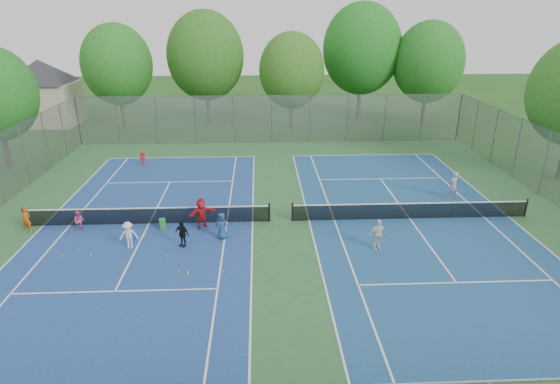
# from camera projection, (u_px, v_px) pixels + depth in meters

# --- Properties ---
(ground) EXTENTS (120.00, 120.00, 0.00)m
(ground) POSITION_uv_depth(u_px,v_px,m) (281.00, 221.00, 25.07)
(ground) COLOR #214E18
(ground) RESTS_ON ground
(court_pad) EXTENTS (32.00, 32.00, 0.01)m
(court_pad) POSITION_uv_depth(u_px,v_px,m) (281.00, 221.00, 25.06)
(court_pad) COLOR #2D5F33
(court_pad) RESTS_ON ground
(court_left) EXTENTS (10.97, 23.77, 0.01)m
(court_left) POSITION_uv_depth(u_px,v_px,m) (149.00, 224.00, 24.76)
(court_left) COLOR navy
(court_left) RESTS_ON court_pad
(court_right) EXTENTS (10.97, 23.77, 0.01)m
(court_right) POSITION_uv_depth(u_px,v_px,m) (410.00, 219.00, 25.36)
(court_right) COLOR navy
(court_right) RESTS_ON court_pad
(net_left) EXTENTS (12.87, 0.10, 0.91)m
(net_left) POSITION_uv_depth(u_px,v_px,m) (148.00, 216.00, 24.60)
(net_left) COLOR black
(net_left) RESTS_ON ground
(net_right) EXTENTS (12.87, 0.10, 0.91)m
(net_right) POSITION_uv_depth(u_px,v_px,m) (410.00, 211.00, 25.20)
(net_right) COLOR black
(net_right) RESTS_ON ground
(fence_north) EXTENTS (32.00, 0.10, 4.00)m
(fence_north) POSITION_uv_depth(u_px,v_px,m) (272.00, 119.00, 39.22)
(fence_north) COLOR gray
(fence_north) RESTS_ON ground
(house) EXTENTS (11.03, 11.03, 7.30)m
(house) POSITION_uv_depth(u_px,v_px,m) (41.00, 81.00, 44.92)
(house) COLOR #B7A88C
(house) RESTS_ON ground
(tree_nw) EXTENTS (6.40, 6.40, 9.58)m
(tree_nw) POSITION_uv_depth(u_px,v_px,m) (117.00, 65.00, 42.79)
(tree_nw) COLOR #443326
(tree_nw) RESTS_ON ground
(tree_nl) EXTENTS (7.20, 7.20, 10.69)m
(tree_nl) POSITION_uv_depth(u_px,v_px,m) (205.00, 56.00, 43.83)
(tree_nl) COLOR #443326
(tree_nl) RESTS_ON ground
(tree_nc) EXTENTS (6.00, 6.00, 8.85)m
(tree_nc) POSITION_uv_depth(u_px,v_px,m) (292.00, 71.00, 42.73)
(tree_nc) COLOR #443326
(tree_nc) RESTS_ON ground
(tree_nr) EXTENTS (7.60, 7.60, 11.42)m
(tree_nr) POSITION_uv_depth(u_px,v_px,m) (362.00, 49.00, 45.22)
(tree_nr) COLOR #443326
(tree_nr) RESTS_ON ground
(tree_ne) EXTENTS (6.60, 6.60, 9.77)m
(tree_ne) POSITION_uv_depth(u_px,v_px,m) (429.00, 62.00, 44.00)
(tree_ne) COLOR #443326
(tree_ne) RESTS_ON ground
(ball_crate) EXTENTS (0.34, 0.34, 0.27)m
(ball_crate) POSITION_uv_depth(u_px,v_px,m) (134.00, 236.00, 23.09)
(ball_crate) COLOR #193AC2
(ball_crate) RESTS_ON ground
(ball_hopper) EXTENTS (0.38, 0.38, 0.58)m
(ball_hopper) POSITION_uv_depth(u_px,v_px,m) (162.00, 224.00, 24.05)
(ball_hopper) COLOR green
(ball_hopper) RESTS_ON ground
(student_a) EXTENTS (0.53, 0.40, 1.32)m
(student_a) POSITION_uv_depth(u_px,v_px,m) (27.00, 219.00, 23.71)
(student_a) COLOR #C25312
(student_a) RESTS_ON ground
(student_b) EXTENTS (0.52, 0.41, 1.06)m
(student_b) POSITION_uv_depth(u_px,v_px,m) (79.00, 221.00, 23.87)
(student_b) COLOR #D1517B
(student_b) RESTS_ON ground
(student_c) EXTENTS (0.91, 0.58, 1.34)m
(student_c) POSITION_uv_depth(u_px,v_px,m) (129.00, 235.00, 22.05)
(student_c) COLOR silver
(student_c) RESTS_ON ground
(student_d) EXTENTS (0.84, 0.69, 1.34)m
(student_d) POSITION_uv_depth(u_px,v_px,m) (182.00, 234.00, 22.19)
(student_d) COLOR black
(student_d) RESTS_ON ground
(student_e) EXTENTS (0.77, 0.61, 1.37)m
(student_e) POSITION_uv_depth(u_px,v_px,m) (222.00, 226.00, 22.94)
(student_e) COLOR navy
(student_e) RESTS_ON ground
(student_f) EXTENTS (1.56, 1.15, 1.63)m
(student_f) POSITION_uv_depth(u_px,v_px,m) (202.00, 213.00, 24.03)
(student_f) COLOR red
(student_f) RESTS_ON ground
(child_far_baseline) EXTENTS (0.76, 0.54, 1.07)m
(child_far_baseline) POSITION_uv_depth(u_px,v_px,m) (143.00, 158.00, 33.84)
(child_far_baseline) COLOR #B21F19
(child_far_baseline) RESTS_ON ground
(instructor) EXTENTS (0.72, 0.63, 1.67)m
(instructor) POSITION_uv_depth(u_px,v_px,m) (453.00, 185.00, 27.84)
(instructor) COLOR #9B9B9D
(instructor) RESTS_ON ground
(teen_court_b) EXTENTS (0.97, 0.61, 1.53)m
(teen_court_b) POSITION_uv_depth(u_px,v_px,m) (378.00, 235.00, 21.88)
(teen_court_b) COLOR silver
(teen_court_b) RESTS_ON ground
(tennis_ball_0) EXTENTS (0.07, 0.07, 0.07)m
(tennis_ball_0) POSITION_uv_depth(u_px,v_px,m) (146.00, 235.00, 23.50)
(tennis_ball_0) COLOR #AACF30
(tennis_ball_0) RESTS_ON ground
(tennis_ball_1) EXTENTS (0.07, 0.07, 0.07)m
(tennis_ball_1) POSITION_uv_depth(u_px,v_px,m) (188.00, 273.00, 20.12)
(tennis_ball_1) COLOR yellow
(tennis_ball_1) RESTS_ON ground
(tennis_ball_2) EXTENTS (0.07, 0.07, 0.07)m
(tennis_ball_2) POSITION_uv_depth(u_px,v_px,m) (62.00, 257.00, 21.41)
(tennis_ball_2) COLOR #BCD932
(tennis_ball_2) RESTS_ON ground
(tennis_ball_3) EXTENTS (0.07, 0.07, 0.07)m
(tennis_ball_3) POSITION_uv_depth(u_px,v_px,m) (223.00, 272.00, 20.17)
(tennis_ball_3) COLOR #A3C12D
(tennis_ball_3) RESTS_ON ground
(tennis_ball_4) EXTENTS (0.07, 0.07, 0.07)m
(tennis_ball_4) POSITION_uv_depth(u_px,v_px,m) (91.00, 255.00, 21.52)
(tennis_ball_4) COLOR yellow
(tennis_ball_4) RESTS_ON ground
(tennis_ball_5) EXTENTS (0.07, 0.07, 0.07)m
(tennis_ball_5) POSITION_uv_depth(u_px,v_px,m) (144.00, 238.00, 23.20)
(tennis_ball_5) COLOR #AFD030
(tennis_ball_5) RESTS_ON ground
(tennis_ball_6) EXTENTS (0.07, 0.07, 0.07)m
(tennis_ball_6) POSITION_uv_depth(u_px,v_px,m) (188.00, 275.00, 19.96)
(tennis_ball_6) COLOR #BDD231
(tennis_ball_6) RESTS_ON ground
(tennis_ball_7) EXTENTS (0.07, 0.07, 0.07)m
(tennis_ball_7) POSITION_uv_depth(u_px,v_px,m) (179.00, 272.00, 20.18)
(tennis_ball_7) COLOR #C6EF37
(tennis_ball_7) RESTS_ON ground
(tennis_ball_8) EXTENTS (0.07, 0.07, 0.07)m
(tennis_ball_8) POSITION_uv_depth(u_px,v_px,m) (167.00, 257.00, 21.40)
(tennis_ball_8) COLOR #AFCC2F
(tennis_ball_8) RESTS_ON ground
(tennis_ball_9) EXTENTS (0.07, 0.07, 0.07)m
(tennis_ball_9) POSITION_uv_depth(u_px,v_px,m) (51.00, 249.00, 22.13)
(tennis_ball_9) COLOR #A9C82E
(tennis_ball_9) RESTS_ON ground
(tennis_ball_10) EXTENTS (0.07, 0.07, 0.07)m
(tennis_ball_10) POSITION_uv_depth(u_px,v_px,m) (78.00, 250.00, 21.99)
(tennis_ball_10) COLOR #BDCC2F
(tennis_ball_10) RESTS_ON ground
(tennis_ball_11) EXTENTS (0.07, 0.07, 0.07)m
(tennis_ball_11) POSITION_uv_depth(u_px,v_px,m) (49.00, 294.00, 18.61)
(tennis_ball_11) COLOR #D3ED37
(tennis_ball_11) RESTS_ON ground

